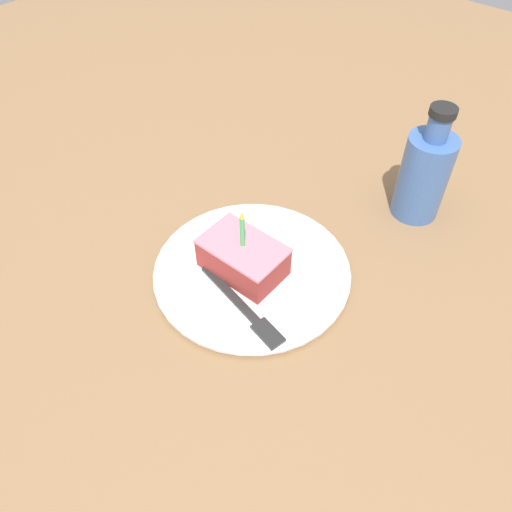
# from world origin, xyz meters

# --- Properties ---
(ground_plane) EXTENTS (2.40, 2.40, 0.04)m
(ground_plane) POSITION_xyz_m (0.00, 0.00, -0.02)
(ground_plane) COLOR olive
(ground_plane) RESTS_ON ground
(plate) EXTENTS (0.29, 0.29, 0.01)m
(plate) POSITION_xyz_m (-0.00, 0.00, 0.01)
(plate) COLOR silver
(plate) RESTS_ON ground_plane
(cake_slice) EXTENTS (0.08, 0.12, 0.11)m
(cake_slice) POSITION_xyz_m (0.01, -0.01, 0.04)
(cake_slice) COLOR #99332D
(cake_slice) RESTS_ON plate
(fork) EXTENTS (0.05, 0.17, 0.01)m
(fork) POSITION_xyz_m (0.06, 0.04, 0.02)
(fork) COLOR #262626
(fork) RESTS_ON plate
(bottle) EXTENTS (0.08, 0.08, 0.19)m
(bottle) POSITION_xyz_m (-0.28, 0.12, 0.08)
(bottle) COLOR #3F66A5
(bottle) RESTS_ON ground_plane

